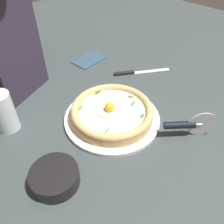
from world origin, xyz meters
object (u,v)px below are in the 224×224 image
Objects in this scene: pizza at (112,112)px; folded_napkin at (89,59)px; drinking_glass at (5,115)px; side_bowl at (55,177)px; table_knife at (134,72)px; pizza_cutter at (187,125)px.

pizza is 1.86× the size of folded_napkin.
drinking_glass is at bearing 50.19° from pizza.
folded_napkin is at bearing -31.28° from pizza.
folded_napkin is (0.39, -0.47, -0.02)m from side_bowl.
table_knife is (0.18, -0.52, -0.02)m from side_bowl.
table_knife is 0.22m from folded_napkin.
pizza is 0.29m from table_knife.
drinking_glass reaches higher than pizza_cutter.
table_knife is at bearing -99.18° from drinking_glass.
table_knife is 0.52m from drinking_glass.
side_bowl is 0.55m from table_knife.
folded_napkin is at bearing 14.96° from table_knife.
table_knife is at bearing -71.01° from side_bowl.
table_knife is at bearing -165.04° from folded_napkin.
side_bowl is 0.40m from pizza_cutter.
table_knife is (0.12, -0.26, -0.03)m from pizza.
pizza is at bearing -78.08° from side_bowl.
drinking_glass reaches higher than table_knife.
folded_napkin is at bearing -50.04° from side_bowl.
pizza reaches higher than side_bowl.
pizza_cutter is 0.55m from folded_napkin.
pizza_cutter is 0.95× the size of drinking_glass.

